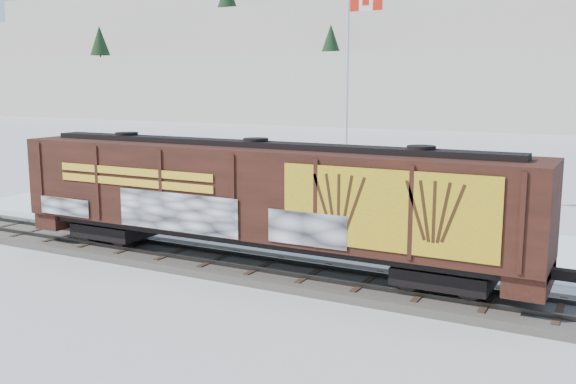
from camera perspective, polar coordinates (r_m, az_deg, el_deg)
The scene contains 9 objects.
ground at distance 24.67m, azimuth -6.16°, elevation -6.55°, with size 500.00×500.00×0.00m, color white.
rail_track at distance 24.63m, azimuth -6.17°, elevation -6.22°, with size 50.00×3.40×0.43m.
parking_strip at distance 30.94m, azimuth 1.69°, elevation -3.16°, with size 40.00×8.00×0.03m, color white.
hillside at distance 160.07m, azimuth 23.82°, elevation 11.44°, with size 360.00×110.00×93.00m.
hopper_railcar at distance 23.12m, azimuth -2.84°, elevation -0.23°, with size 20.06×3.06×4.39m.
flagpole at distance 34.40m, azimuth 5.40°, elevation 5.39°, with size 2.30×0.90×11.72m.
car_silver at distance 34.48m, azimuth -10.24°, elevation -0.51°, with size 2.02×5.02×1.71m, color #B0B2B8.
car_white at distance 30.17m, azimuth 6.86°, elevation -2.15°, with size 1.49×4.29×1.41m, color silver.
car_dark at distance 28.91m, azimuth 8.86°, elevation -2.91°, with size 1.70×4.19×1.22m, color black.
Camera 1 is at (13.45, -19.52, 6.81)m, focal length 40.00 mm.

